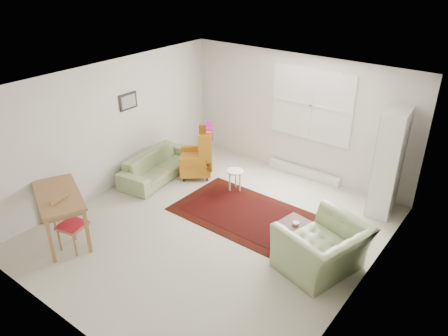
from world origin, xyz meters
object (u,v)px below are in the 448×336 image
Objects in this scene: sofa at (158,161)px; cabinet at (389,162)px; stool at (235,180)px; desk at (62,216)px; desk_chair at (72,224)px; wingback_chair at (195,151)px; armchair at (323,244)px; coffee_table at (295,235)px.

sofa is 0.96× the size of cabinet.
sofa reaches higher than stool.
sofa is 1.42× the size of desk.
sofa is 2.63m from desk_chair.
desk_chair reaches higher than sofa.
armchair is at bearing 32.54° from wingback_chair.
desk_chair is (0.67, -2.54, 0.07)m from sofa.
stool is at bearing 154.07° from coffee_table.
sofa is 1.62× the size of wingback_chair.
sofa is at bearing -82.81° from armchair.
coffee_table is 2.19m from cabinet.
stool is at bearing -28.51° from desk_chair.
wingback_chair is (0.58, 0.51, 0.20)m from sofa.
armchair reaches higher than sofa.
wingback_chair is 3.05m from desk_chair.
armchair reaches higher than stool.
sofa is 4.06m from armchair.
wingback_chair is 2.99m from coffee_table.
sofa is 3.44m from coffee_table.
armchair is 3.84m from desk_chair.
cabinet reaches higher than armchair.
armchair reaches higher than desk.
desk reaches higher than sofa.
coffee_table is 3.77m from desk.
sofa is 3.64× the size of coffee_table.
cabinet reaches higher than stool.
stool is at bearing -99.33° from armchair.
armchair is 2.33× the size of coffee_table.
coffee_table is at bearing -25.93° from stool.
stool is at bearing 51.58° from wingback_chair.
desk_chair is at bearing -137.09° from cabinet.
desk_chair reaches higher than desk.
armchair is at bearing -24.93° from coffee_table.
desk is at bearing -113.70° from stool.
armchair is (4.01, -0.65, 0.09)m from sofa.
sofa is at bearing -162.19° from stool.
desk is 0.39m from desk_chair.
coffee_table is (2.84, -0.88, -0.36)m from wingback_chair.
desk is at bearing 178.52° from sofa.
stool is (-2.41, 1.16, -0.24)m from armchair.
desk reaches higher than stool.
coffee_table is at bearing -104.41° from sofa.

